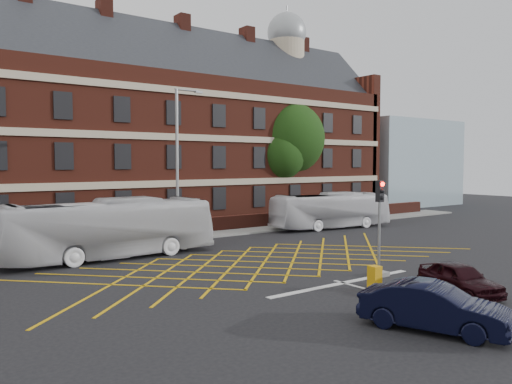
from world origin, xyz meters
TOP-DOWN VIEW (x-y plane):
  - ground at (0.00, 0.00)m, footprint 120.00×120.00m
  - victorian_building at (0.25, 22.00)m, footprint 51.00×12.17m
  - boundary_wall at (0.00, 13.00)m, footprint 56.00×0.50m
  - far_pavement at (0.00, 12.00)m, footprint 60.00×3.00m
  - glass_block at (34.00, 21.00)m, footprint 14.00×10.00m
  - box_junction_hatching at (0.00, 2.00)m, footprint 8.22×8.22m
  - stop_line at (0.00, -3.50)m, footprint 8.00×0.30m
  - centre_line at (0.00, -10.00)m, footprint 0.15×14.00m
  - bus_left at (-6.03, 7.64)m, footprint 11.38×2.77m
  - bus_right at (12.06, 9.44)m, footprint 10.12×3.78m
  - car_navy at (-2.15, -9.28)m, footprint 2.98×4.61m
  - car_maroon at (2.34, -7.38)m, footprint 2.38×3.87m
  - deciduous_tree at (14.41, 17.52)m, footprint 7.28×6.84m
  - traffic_light_near at (2.26, -3.49)m, footprint 0.70×0.70m
  - street_lamp at (-1.34, 8.79)m, footprint 2.25×1.00m
  - utility_cabinet at (0.25, -4.97)m, footprint 0.43×0.42m

SIDE VIEW (x-z plane):
  - ground at x=0.00m, z-range 0.00..0.00m
  - box_junction_hatching at x=0.00m, z-range 0.00..0.02m
  - stop_line at x=0.00m, z-range 0.00..0.02m
  - centre_line at x=0.00m, z-range 0.00..0.02m
  - far_pavement at x=0.00m, z-range 0.00..0.12m
  - utility_cabinet at x=0.25m, z-range 0.00..0.95m
  - boundary_wall at x=0.00m, z-range 0.00..1.10m
  - car_maroon at x=2.34m, z-range 0.00..1.23m
  - car_navy at x=-2.15m, z-range 0.00..1.43m
  - bus_right at x=12.06m, z-range 0.00..2.75m
  - bus_left at x=-6.03m, z-range 0.00..3.16m
  - traffic_light_near at x=2.26m, z-range -0.37..3.90m
  - street_lamp at x=-1.34m, z-range -1.43..8.04m
  - glass_block at x=34.00m, z-range 0.00..10.00m
  - deciduous_tree at x=14.41m, z-range 1.45..12.19m
  - victorian_building at x=0.25m, z-range -2.36..18.04m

